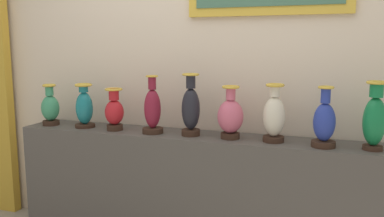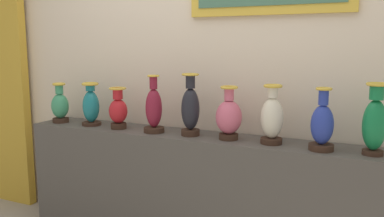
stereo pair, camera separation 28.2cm
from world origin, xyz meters
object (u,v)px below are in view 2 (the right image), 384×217
Objects in this scene: vase_teal at (91,106)px; vase_burgundy at (154,110)px; vase_ivory at (272,118)px; vase_emerald at (375,122)px; vase_rose at (229,117)px; vase_jade at (60,106)px; vase_onyx at (191,109)px; vase_crimson at (118,110)px; vase_cobalt at (322,125)px.

vase_teal is 0.81× the size of vase_burgundy.
vase_emerald is (0.60, -0.02, 0.02)m from vase_ivory.
vase_emerald reaches higher than vase_rose.
vase_jade is 0.90× the size of vase_rose.
vase_teal is at bearing 179.90° from vase_onyx.
vase_rose is (0.88, 0.02, 0.01)m from vase_crimson.
vase_emerald reaches higher than vase_crimson.
vase_crimson is 0.83× the size of vase_cobalt.
vase_emerald is at bearing -0.41° from vase_teal.
vase_crimson is at bearing -178.70° from vase_rose.
vase_burgundy is 1.09× the size of vase_ivory.
vase_jade is at bearing -177.39° from vase_teal.
vase_emerald is at bearing -0.01° from vase_jade.
vase_rose is at bearing -179.37° from vase_ivory.
vase_onyx reaches higher than vase_crimson.
vase_onyx reaches higher than vase_burgundy.
vase_emerald is at bearing 0.23° from vase_crimson.
vase_onyx is (0.87, -0.00, 0.04)m from vase_teal.
vase_cobalt is at bearing -3.01° from vase_rose.
vase_ivory reaches higher than vase_rose.
vase_ivory is (0.57, 0.00, -0.02)m from vase_onyx.
vase_burgundy is 0.57m from vase_rose.
vase_crimson is 1.77m from vase_emerald.
vase_emerald is (1.46, 0.00, 0.03)m from vase_burgundy.
vase_teal is at bearing 179.59° from vase_emerald.
vase_emerald is at bearing 3.82° from vase_cobalt.
vase_jade reaches higher than vase_crimson.
vase_cobalt is (0.89, -0.03, -0.04)m from vase_onyx.
vase_teal is 1.45m from vase_ivory.
vase_burgundy is at bearing -178.65° from vase_ivory.
vase_burgundy is 0.86m from vase_ivory.
vase_burgundy is (0.31, 0.00, 0.02)m from vase_crimson.
vase_onyx is at bearing 177.94° from vase_cobalt.
vase_onyx is 1.14× the size of vase_cobalt.
vase_crimson is 1.49m from vase_cobalt.
vase_cobalt is at bearing -176.18° from vase_emerald.
vase_jade is at bearing -179.50° from vase_ivory.
vase_emerald reaches higher than vase_ivory.
vase_crimson is at bearing 179.54° from vase_cobalt.
vase_ivory is at bearing 0.30° from vase_onyx.
vase_crimson is 1.17m from vase_ivory.
vase_crimson is at bearing -179.48° from vase_burgundy.
vase_rose is 0.29m from vase_ivory.
vase_jade is 2.07m from vase_cobalt.
vase_emerald is (1.77, 0.01, 0.05)m from vase_crimson.
vase_emerald is (1.17, -0.01, 0.00)m from vase_onyx.
vase_onyx is at bearing 179.96° from vase_rose.
vase_crimson is 0.87× the size of vase_rose.
vase_crimson is 0.60m from vase_onyx.
vase_cobalt is (2.07, -0.02, 0.01)m from vase_jade.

